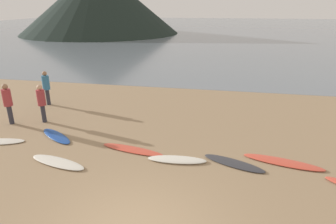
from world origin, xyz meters
The scene contains 12 objects.
ground_plane centered at (0.00, 10.00, -0.10)m, with size 120.00×120.00×0.20m, color #997C5B.
ocean_water centered at (0.00, 62.52, 0.00)m, with size 140.00×100.00×0.01m, color slate.
headland_hill centered at (-20.55, 46.66, 5.59)m, with size 27.83×27.83×11.18m, color black.
surfboard_1 centered at (-4.58, 4.54, 0.04)m, with size 1.99×0.52×0.08m, color #1E479E.
surfboard_2 centered at (-3.42, 2.67, 0.04)m, with size 2.16×0.56×0.09m, color silver.
surfboard_3 centered at (-1.26, 4.02, 0.03)m, with size 2.42×0.48×0.07m, color #D84C38.
surfboard_4 centered at (0.45, 3.59, 0.05)m, with size 1.99×0.54×0.10m, color silver.
surfboard_5 centered at (2.32, 3.74, 0.03)m, with size 2.09×0.54×0.07m, color #333338.
surfboard_6 centered at (3.93, 4.11, 0.04)m, with size 2.57×0.55×0.08m, color #D84C38.
person_0 centered at (-7.26, 5.42, 1.07)m, with size 0.37×0.37×1.81m.
person_1 centered at (-5.95, 5.89, 1.01)m, with size 0.35×0.35×1.72m.
person_2 centered at (-7.14, 8.12, 1.05)m, with size 0.36×0.36×1.78m.
Camera 1 is at (1.80, -4.96, 4.97)m, focal length 31.18 mm.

